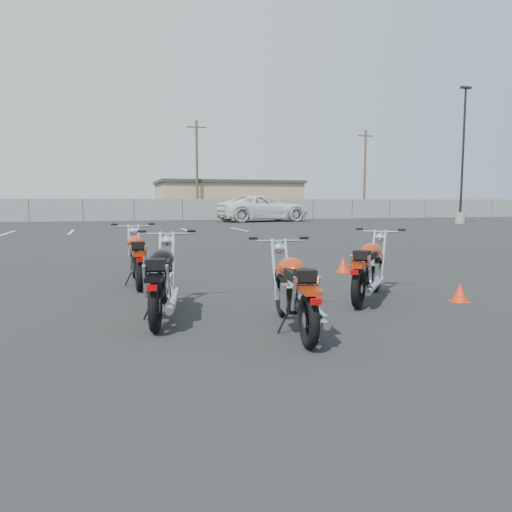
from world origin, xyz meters
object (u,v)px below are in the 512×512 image
object	(u,v)px
motorcycle_second_black	(162,280)
motorcycle_front_red	(137,258)
motorcycle_rear_red	(295,291)
motorcycle_third_red	(369,269)
white_van	(263,201)

from	to	relation	value
motorcycle_second_black	motorcycle_front_red	bearing A→B (deg)	93.04
motorcycle_second_black	motorcycle_rear_red	distance (m)	1.89
motorcycle_third_red	motorcycle_rear_red	world-z (taller)	motorcycle_third_red
motorcycle_second_black	white_van	xyz separation A→B (m)	(11.32, 31.20, 1.10)
white_van	motorcycle_rear_red	bearing A→B (deg)	154.24
motorcycle_third_red	white_van	bearing A→B (deg)	75.50
motorcycle_rear_red	white_van	xyz separation A→B (m)	(9.84, 32.37, 1.12)
motorcycle_second_black	motorcycle_rear_red	size ratio (longest dim) A/B	1.05
motorcycle_second_black	motorcycle_third_red	xyz separation A→B (m)	(3.33, 0.32, -0.02)
motorcycle_front_red	white_van	bearing A→B (deg)	67.94
motorcycle_third_red	motorcycle_front_red	bearing A→B (deg)	143.43
motorcycle_third_red	motorcycle_rear_red	bearing A→B (deg)	-141.10
motorcycle_front_red	motorcycle_second_black	xyz separation A→B (m)	(0.15, -2.90, 0.00)
motorcycle_second_black	motorcycle_third_red	world-z (taller)	motorcycle_second_black
motorcycle_front_red	motorcycle_third_red	distance (m)	4.33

